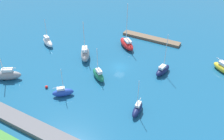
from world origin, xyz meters
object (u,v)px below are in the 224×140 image
at_px(sailboat_navy_center_basin, 163,70).
at_px(sailboat_white_far_south, 48,42).
at_px(sailboat_gray_east_end, 85,54).
at_px(pier_dock, 151,38).
at_px(mooring_buoy_red, 46,87).
at_px(sailboat_yellow_mid_basin, 224,68).
at_px(sailboat_blue_by_breakwater, 63,92).
at_px(sailboat_green_near_pier, 98,75).
at_px(sailboat_red_off_beacon, 127,44).
at_px(sailboat_gray_west_end, 6,75).
at_px(sailboat_navy_along_channel, 137,109).

relative_size(sailboat_navy_center_basin, sailboat_white_far_south, 1.26).
bearing_deg(sailboat_gray_east_end, sailboat_navy_center_basin, -113.28).
relative_size(pier_dock, mooring_buoy_red, 25.86).
xyz_separation_m(sailboat_navy_center_basin, sailboat_yellow_mid_basin, (-13.75, -8.62, 0.02)).
distance_m(pier_dock, sailboat_blue_by_breakwater, 36.98).
relative_size(pier_dock, sailboat_navy_center_basin, 1.73).
bearing_deg(pier_dock, sailboat_green_near_pier, 82.27).
xyz_separation_m(pier_dock, sailboat_blue_by_breakwater, (7.16, 36.27, 0.61)).
bearing_deg(sailboat_navy_center_basin, sailboat_white_far_south, 105.01).
height_order(sailboat_red_off_beacon, sailboat_green_near_pier, sailboat_red_off_beacon).
height_order(sailboat_green_near_pier, mooring_buoy_red, sailboat_green_near_pier).
bearing_deg(mooring_buoy_red, sailboat_gray_west_end, 10.52).
relative_size(sailboat_navy_center_basin, sailboat_blue_by_breakwater, 1.49).
bearing_deg(sailboat_red_off_beacon, sailboat_white_far_south, 66.02).
relative_size(sailboat_gray_east_end, sailboat_red_off_beacon, 0.81).
bearing_deg(sailboat_gray_west_end, sailboat_navy_center_basin, -178.91).
bearing_deg(sailboat_gray_west_end, sailboat_blue_by_breakwater, 154.46).
bearing_deg(sailboat_navy_along_channel, sailboat_white_far_south, -115.67).
height_order(sailboat_gray_east_end, sailboat_white_far_south, sailboat_gray_east_end).
height_order(sailboat_navy_center_basin, sailboat_blue_by_breakwater, sailboat_navy_center_basin).
distance_m(sailboat_navy_along_channel, mooring_buoy_red, 22.71).
bearing_deg(sailboat_gray_east_end, sailboat_white_far_south, 53.82).
xyz_separation_m(pier_dock, sailboat_white_far_south, (26.67, 19.24, 0.75)).
height_order(sailboat_blue_by_breakwater, sailboat_navy_along_channel, sailboat_navy_along_channel).
height_order(sailboat_navy_center_basin, sailboat_yellow_mid_basin, sailboat_yellow_mid_basin).
relative_size(pier_dock, sailboat_gray_west_end, 1.67).
bearing_deg(sailboat_gray_west_end, sailboat_yellow_mid_basin, -179.16).
bearing_deg(sailboat_gray_west_end, pier_dock, -153.58).
height_order(sailboat_gray_west_end, sailboat_navy_along_channel, sailboat_gray_west_end).
relative_size(sailboat_navy_center_basin, sailboat_navy_along_channel, 1.29).
bearing_deg(sailboat_green_near_pier, sailboat_gray_east_end, -2.41).
height_order(sailboat_gray_east_end, sailboat_navy_along_channel, sailboat_gray_east_end).
relative_size(sailboat_red_off_beacon, mooring_buoy_red, 18.56).
distance_m(sailboat_navy_center_basin, sailboat_green_near_pier, 16.75).
relative_size(sailboat_yellow_mid_basin, sailboat_gray_west_end, 1.02).
relative_size(sailboat_yellow_mid_basin, sailboat_navy_along_channel, 1.36).
bearing_deg(sailboat_red_off_beacon, sailboat_navy_center_basin, -169.11).
relative_size(sailboat_green_near_pier, sailboat_blue_by_breakwater, 1.16).
bearing_deg(sailboat_gray_west_end, sailboat_gray_east_end, -154.59).
distance_m(sailboat_blue_by_breakwater, sailboat_gray_west_end, 16.49).
xyz_separation_m(sailboat_yellow_mid_basin, sailboat_red_off_beacon, (28.13, 0.60, 0.17)).
distance_m(sailboat_yellow_mid_basin, sailboat_navy_along_channel, 28.51).
distance_m(sailboat_gray_east_end, sailboat_navy_center_basin, 22.10).
height_order(sailboat_white_far_south, sailboat_green_near_pier, sailboat_white_far_south).
bearing_deg(sailboat_blue_by_breakwater, sailboat_yellow_mid_basin, 1.39).
xyz_separation_m(sailboat_gray_east_end, sailboat_gray_west_end, (11.55, 17.97, -0.21)).
bearing_deg(sailboat_white_far_south, mooring_buoy_red, -22.33).
distance_m(sailboat_navy_center_basin, sailboat_white_far_south, 36.57).
distance_m(sailboat_white_far_south, sailboat_green_near_pier, 24.20).
distance_m(pier_dock, sailboat_white_far_south, 32.89).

